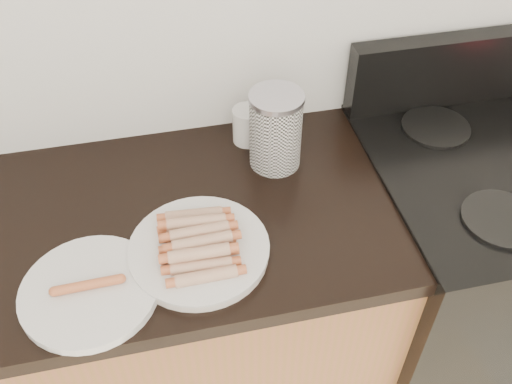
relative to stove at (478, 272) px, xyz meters
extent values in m
cube|color=black|center=(0.00, 0.00, -0.01)|extent=(0.76, 0.65, 0.90)
cube|color=black|center=(0.00, 0.28, 0.55)|extent=(0.76, 0.06, 0.20)
cylinder|color=black|center=(-0.17, -0.17, 0.46)|extent=(0.18, 0.18, 0.01)
cylinder|color=black|center=(-0.17, 0.17, 0.46)|extent=(0.18, 0.18, 0.01)
cylinder|color=white|center=(-0.85, -0.11, 0.45)|extent=(0.33, 0.33, 0.02)
cylinder|color=white|center=(-1.08, -0.17, 0.45)|extent=(0.30, 0.30, 0.02)
cylinder|color=maroon|center=(-0.85, -0.20, 0.48)|extent=(0.13, 0.03, 0.03)
cylinder|color=maroon|center=(-0.85, -0.17, 0.48)|extent=(0.13, 0.03, 0.03)
cylinder|color=maroon|center=(-0.85, -0.14, 0.48)|extent=(0.13, 0.03, 0.03)
cylinder|color=maroon|center=(-0.85, -0.11, 0.48)|extent=(0.13, 0.03, 0.03)
cylinder|color=maroon|center=(-0.85, -0.08, 0.48)|extent=(0.13, 0.03, 0.03)
cylinder|color=maroon|center=(-0.85, -0.05, 0.48)|extent=(0.13, 0.03, 0.03)
cylinder|color=maroon|center=(-0.85, -0.02, 0.48)|extent=(0.13, 0.03, 0.03)
cylinder|color=maroon|center=(-0.85, -0.15, 0.50)|extent=(0.13, 0.03, 0.03)
cylinder|color=maroon|center=(-0.85, -0.12, 0.50)|extent=(0.13, 0.03, 0.03)
cylinder|color=maroon|center=(-0.85, -0.10, 0.50)|extent=(0.13, 0.03, 0.03)
cylinder|color=maroon|center=(-0.85, -0.07, 0.50)|extent=(0.13, 0.03, 0.03)
cylinder|color=#AD5F45|center=(-1.08, -0.17, 0.47)|extent=(0.13, 0.02, 0.02)
cylinder|color=silver|center=(-0.62, 0.15, 0.54)|extent=(0.13, 0.13, 0.19)
cylinder|color=silver|center=(-0.62, 0.15, 0.64)|extent=(0.13, 0.13, 0.01)
cylinder|color=silver|center=(-0.66, 0.24, 0.49)|extent=(0.10, 0.10, 0.10)
camera|label=1|loc=(-0.90, -0.90, 1.40)|focal=40.00mm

